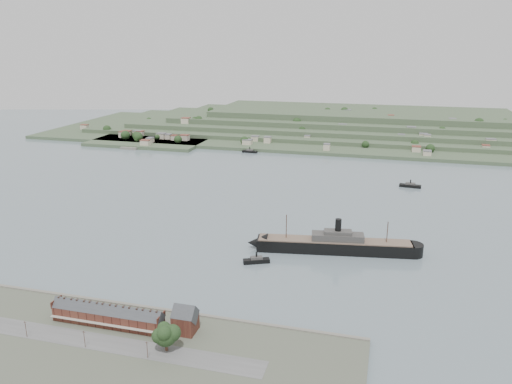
% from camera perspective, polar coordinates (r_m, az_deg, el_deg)
% --- Properties ---
extents(ground, '(1400.00, 1400.00, 0.00)m').
position_cam_1_polar(ground, '(389.27, -2.34, -2.71)').
color(ground, slate).
rests_on(ground, ground).
extents(near_shore, '(220.00, 80.00, 2.60)m').
position_cam_1_polar(near_shore, '(235.70, -16.75, -17.14)').
color(near_shore, '#4C5142').
rests_on(near_shore, ground).
extents(terrace_row, '(55.60, 9.80, 11.07)m').
position_cam_1_polar(terrace_row, '(250.74, -16.58, -13.36)').
color(terrace_row, '#4E231B').
rests_on(terrace_row, ground).
extents(gabled_building, '(10.40, 10.18, 14.09)m').
position_cam_1_polar(gabled_building, '(237.30, -8.10, -14.24)').
color(gabled_building, '#4E231B').
rests_on(gabled_building, ground).
extents(far_peninsula, '(760.00, 309.00, 30.00)m').
position_cam_1_polar(far_peninsula, '(756.67, 8.76, 7.62)').
color(far_peninsula, '#3C5136').
rests_on(far_peninsula, ground).
extents(steamship, '(111.71, 29.10, 26.88)m').
position_cam_1_polar(steamship, '(325.69, 8.42, -5.95)').
color(steamship, black).
rests_on(steamship, ground).
extents(tugboat, '(16.52, 10.61, 7.28)m').
position_cam_1_polar(tugboat, '(307.70, 0.05, -7.81)').
color(tugboat, black).
rests_on(tugboat, ground).
extents(ferry_west, '(18.98, 6.78, 6.97)m').
position_cam_1_polar(ferry_west, '(611.21, -0.72, 4.68)').
color(ferry_west, black).
rests_on(ferry_west, ground).
extents(ferry_east, '(19.91, 7.29, 7.30)m').
position_cam_1_polar(ferry_east, '(485.64, 17.21, 0.72)').
color(ferry_east, black).
rests_on(ferry_east, ground).
extents(fig_tree, '(11.87, 10.28, 13.25)m').
position_cam_1_polar(fig_tree, '(224.40, -10.25, -15.76)').
color(fig_tree, '#442C1F').
rests_on(fig_tree, ground).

